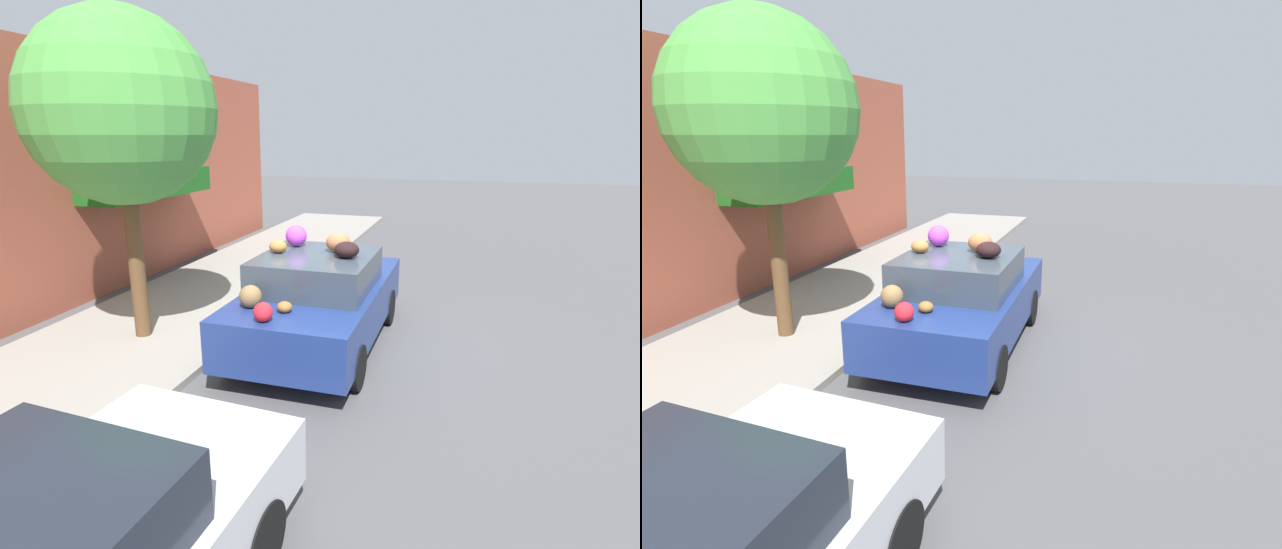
% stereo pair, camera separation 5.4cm
% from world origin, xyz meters
% --- Properties ---
extents(ground_plane, '(60.00, 60.00, 0.00)m').
position_xyz_m(ground_plane, '(0.00, 0.00, 0.00)').
color(ground_plane, '#4C4C4F').
extents(sidewalk_curb, '(24.00, 3.20, 0.11)m').
position_xyz_m(sidewalk_curb, '(0.00, 2.70, 0.06)').
color(sidewalk_curb, gray).
rests_on(sidewalk_curb, ground).
extents(building_facade, '(18.00, 1.20, 4.72)m').
position_xyz_m(building_facade, '(0.14, 4.91, 2.35)').
color(building_facade, '#9E4C38').
rests_on(building_facade, ground).
extents(street_tree, '(2.71, 2.71, 4.77)m').
position_xyz_m(street_tree, '(-0.71, 2.56, 3.51)').
color(street_tree, brown).
rests_on(street_tree, sidewalk_curb).
extents(fire_hydrant, '(0.20, 0.20, 0.70)m').
position_xyz_m(fire_hydrant, '(1.58, 1.76, 0.46)').
color(fire_hydrant, gold).
rests_on(fire_hydrant, sidewalk_curb).
extents(art_car, '(3.94, 1.90, 1.82)m').
position_xyz_m(art_car, '(-0.03, -0.16, 0.78)').
color(art_car, navy).
rests_on(art_car, ground).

